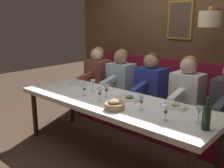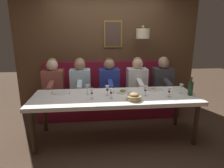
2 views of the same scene
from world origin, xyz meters
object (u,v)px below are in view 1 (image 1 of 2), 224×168
at_px(dining_table, 112,104).
at_px(wine_glass_0, 84,87).
at_px(diner_near, 187,88).
at_px(wine_glass_3, 166,109).
at_px(wine_glass_2, 93,83).
at_px(wine_glass_5, 106,88).
at_px(wine_glass_6, 141,99).
at_px(wine_bottle, 206,117).
at_px(diner_farthest, 98,71).
at_px(bread_bowl, 115,105).
at_px(diner_middle, 151,81).
at_px(wine_glass_1, 199,111).
at_px(wine_glass_4, 100,92).
at_px(diner_far, 121,75).

xyz_separation_m(dining_table, wine_glass_0, (-0.12, 0.37, 0.18)).
xyz_separation_m(diner_near, wine_glass_3, (-1.04, -0.28, 0.04)).
distance_m(wine_glass_2, wine_glass_5, 0.32).
distance_m(wine_glass_3, wine_glass_5, 0.98).
distance_m(wine_glass_6, wine_bottle, 0.73).
distance_m(diner_near, wine_glass_2, 1.27).
distance_m(wine_glass_5, wine_glass_6, 0.61).
xyz_separation_m(diner_farthest, bread_bowl, (-1.12, -1.38, -0.03)).
height_order(diner_middle, wine_glass_0, diner_middle).
xyz_separation_m(wine_glass_1, bread_bowl, (-0.24, 0.85, -0.07)).
xyz_separation_m(wine_glass_4, wine_bottle, (0.04, -1.29, 0.00)).
bearing_deg(wine_bottle, diner_far, 61.54).
bearing_deg(wine_glass_0, wine_glass_1, -85.43).
relative_size(wine_glass_1, wine_glass_4, 1.00).
bearing_deg(bread_bowl, diner_far, 37.23).
relative_size(diner_near, wine_glass_2, 4.82).
relative_size(dining_table, wine_bottle, 8.80).
relative_size(diner_middle, wine_glass_1, 4.82).
height_order(diner_middle, wine_glass_1, diner_middle).
bearing_deg(wine_glass_4, wine_glass_5, 15.53).
height_order(wine_glass_2, bread_bowl, wine_glass_2).
relative_size(wine_glass_4, wine_bottle, 0.55).
bearing_deg(wine_glass_0, wine_glass_4, -94.02).
distance_m(diner_farthest, bread_bowl, 1.78).
bearing_deg(diner_middle, wine_glass_4, 176.80).
bearing_deg(diner_farthest, wine_glass_6, -120.30).
relative_size(diner_middle, bread_bowl, 3.60).
distance_m(wine_glass_3, wine_bottle, 0.38).
height_order(wine_glass_1, bread_bowl, wine_glass_1).
relative_size(diner_middle, wine_bottle, 2.64).
bearing_deg(dining_table, wine_glass_6, -96.92).
bearing_deg(diner_farthest, wine_glass_3, -117.84).
distance_m(diner_near, wine_glass_4, 1.20).
relative_size(diner_near, wine_glass_3, 4.82).
xyz_separation_m(diner_near, diner_far, (0.00, 1.16, 0.00)).
distance_m(dining_table, diner_far, 1.08).
bearing_deg(wine_glass_2, wine_glass_0, -162.36).
xyz_separation_m(diner_far, wine_bottle, (-0.98, -1.81, 0.04)).
bearing_deg(wine_glass_5, diner_far, 29.24).
bearing_deg(wine_glass_0, diner_middle, -19.37).
height_order(wine_glass_5, bread_bowl, wine_glass_5).
bearing_deg(wine_glass_6, wine_glass_5, 81.74).
distance_m(wine_glass_0, wine_glass_2, 0.23).
xyz_separation_m(dining_table, wine_glass_4, (-0.14, 0.08, 0.18)).
bearing_deg(diner_near, wine_glass_2, 128.11).
xyz_separation_m(wine_glass_5, wine_glass_6, (-0.09, -0.60, 0.00)).
bearing_deg(wine_glass_0, wine_glass_6, -86.00).
relative_size(wine_glass_4, wine_glass_6, 1.00).
xyz_separation_m(wine_glass_5, bread_bowl, (-0.27, -0.38, -0.07)).
bearing_deg(wine_glass_1, dining_table, 89.99).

